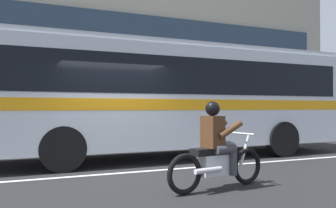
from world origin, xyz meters
TOP-DOWN VIEW (x-y plane):
  - ground_plane at (0.00, 0.00)m, footprint 60.00×60.00m
  - sidewalk_curb at (0.00, 5.10)m, footprint 28.00×3.80m
  - lane_center_stripe at (0.00, -0.60)m, footprint 26.60×0.14m
  - transit_bus at (2.10, 1.19)m, footprint 10.66×2.69m
  - motorcycle_with_rider at (1.20, -2.70)m, footprint 2.12×0.73m
  - fire_hydrant at (-0.94, 4.06)m, footprint 0.22×0.30m

SIDE VIEW (x-z plane):
  - ground_plane at x=0.00m, z-range 0.00..0.00m
  - lane_center_stripe at x=0.00m, z-range 0.00..0.01m
  - sidewalk_curb at x=0.00m, z-range 0.00..0.15m
  - fire_hydrant at x=-0.94m, z-range 0.14..0.89m
  - motorcycle_with_rider at x=1.20m, z-range -0.13..1.44m
  - transit_bus at x=2.10m, z-range 0.27..3.49m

